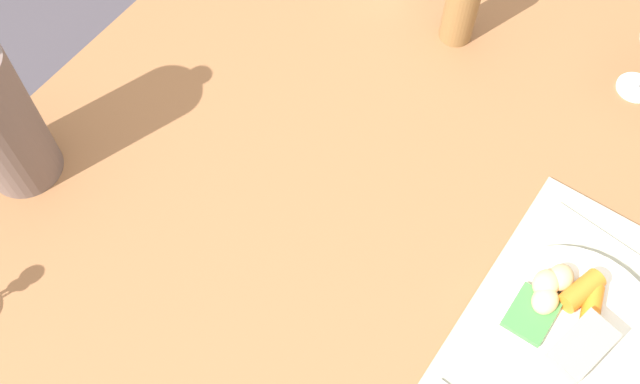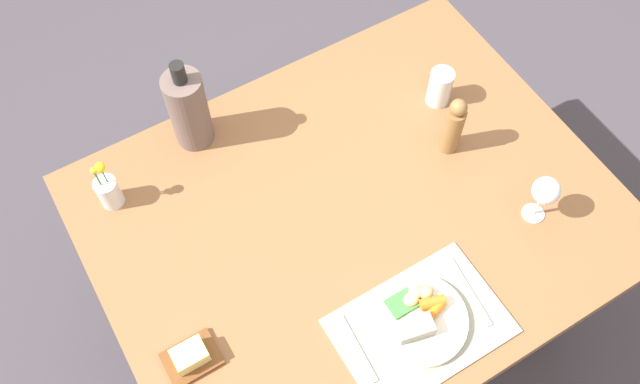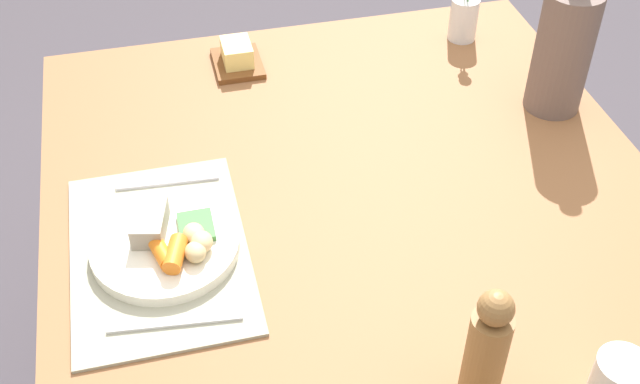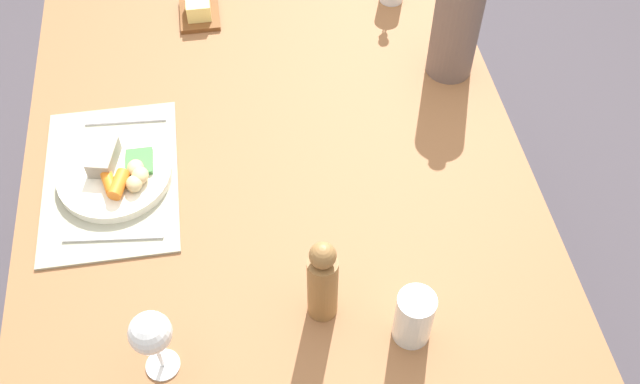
# 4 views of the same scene
# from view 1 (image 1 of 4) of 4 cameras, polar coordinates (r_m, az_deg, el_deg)

# --- Properties ---
(ground_plane) EXTENTS (8.00, 8.00, 0.00)m
(ground_plane) POSITION_cam_1_polar(r_m,az_deg,el_deg) (1.79, 2.28, -11.91)
(ground_plane) COLOR #453F47
(dining_table) EXTENTS (1.37, 1.08, 0.74)m
(dining_table) POSITION_cam_1_polar(r_m,az_deg,el_deg) (1.17, 3.42, -1.92)
(dining_table) COLOR brown
(dining_table) RESTS_ON ground_plane
(placemat) EXTENTS (0.42, 0.28, 0.01)m
(placemat) POSITION_cam_1_polar(r_m,az_deg,el_deg) (1.06, 19.04, -10.70)
(placemat) COLOR #9E9D87
(placemat) RESTS_ON dining_table
(dinner_plate) EXTENTS (0.24, 0.24, 0.06)m
(dinner_plate) POSITION_cam_1_polar(r_m,az_deg,el_deg) (1.04, 18.74, -9.77)
(dinner_plate) COLOR white
(dinner_plate) RESTS_ON placemat
(knife) EXTENTS (0.04, 0.20, 0.00)m
(knife) POSITION_cam_1_polar(r_m,az_deg,el_deg) (1.13, 21.93, -3.95)
(knife) COLOR silver
(knife) RESTS_ON placemat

